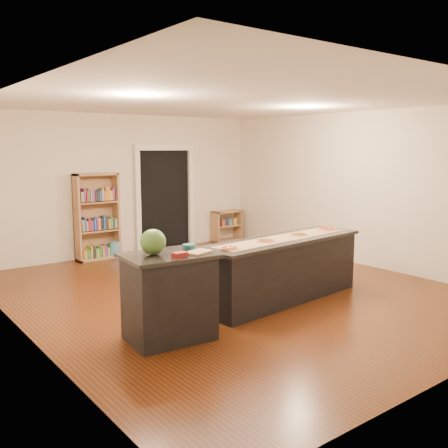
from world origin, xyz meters
TOP-DOWN VIEW (x-y plane):
  - room at (0.00, 0.00)m, footprint 6.00×7.00m
  - doorway at (0.90, 3.46)m, footprint 1.40×0.09m
  - kitchen_island at (0.29, -0.77)m, footprint 2.69×0.73m
  - side_counter at (-1.74, -1.08)m, footprint 1.00×0.73m
  - bookshelf at (-0.70, 3.30)m, footprint 0.83×0.30m
  - low_shelf at (2.45, 3.30)m, footprint 0.71×0.31m
  - waste_bin at (-0.38, 3.24)m, footprint 0.22×0.22m
  - kraft_paper at (0.29, -0.77)m, footprint 2.37×0.66m
  - watermelon at (-1.90, -1.01)m, footprint 0.28×0.28m
  - cutting_board at (-1.46, -1.24)m, footprint 0.34×0.28m
  - package_red at (-1.74, -1.30)m, footprint 0.16×0.12m
  - package_teal at (-1.42, -1.00)m, footprint 0.15×0.15m
  - pizza_a at (-0.77, -0.92)m, footprint 0.25×0.25m
  - pizza_b at (-0.06, -0.81)m, footprint 0.26×0.26m
  - pizza_c at (0.65, -0.73)m, footprint 0.26×0.26m
  - pizza_d at (1.36, -0.64)m, footprint 0.28×0.28m

SIDE VIEW (x-z plane):
  - waste_bin at x=-0.38m, z-range 0.00..0.32m
  - low_shelf at x=2.45m, z-range 0.00..0.71m
  - kitchen_island at x=0.29m, z-range 0.00..0.89m
  - side_counter at x=-1.74m, z-range 0.00..0.99m
  - bookshelf at x=-0.70m, z-range 0.00..1.66m
  - kraft_paper at x=0.29m, z-range 0.89..0.89m
  - pizza_c at x=0.65m, z-range 0.89..0.91m
  - pizza_a at x=-0.77m, z-range 0.89..0.91m
  - pizza_b at x=-0.06m, z-range 0.89..0.91m
  - pizza_d at x=1.36m, z-range 0.89..0.91m
  - cutting_board at x=-1.46m, z-range 0.98..1.00m
  - package_red at x=-1.74m, z-range 0.98..1.04m
  - package_teal at x=-1.42m, z-range 0.98..1.04m
  - watermelon at x=-1.90m, z-range 0.98..1.27m
  - doorway at x=0.90m, z-range 0.10..2.31m
  - room at x=0.00m, z-range 0.00..2.80m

